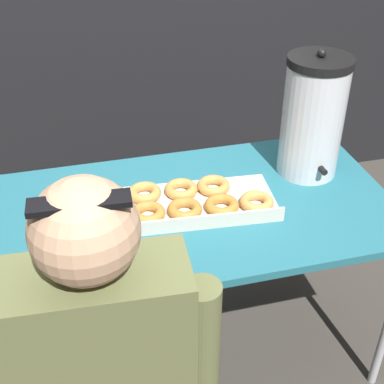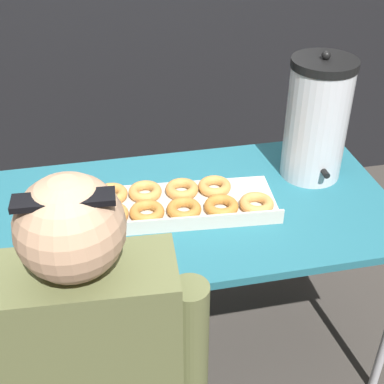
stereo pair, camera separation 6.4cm
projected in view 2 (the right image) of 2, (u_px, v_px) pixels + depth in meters
ground_plane at (195, 348)px, 2.21m from camera, size 12.00×12.00×0.00m
folding_table at (196, 217)px, 1.83m from camera, size 1.34×0.74×0.72m
donut_box at (178, 203)px, 1.78m from camera, size 0.64×0.31×0.05m
coffee_urn at (317, 120)px, 1.85m from camera, size 0.22×0.25×0.46m
cell_phone at (55, 260)px, 1.57m from camera, size 0.12×0.16×0.01m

